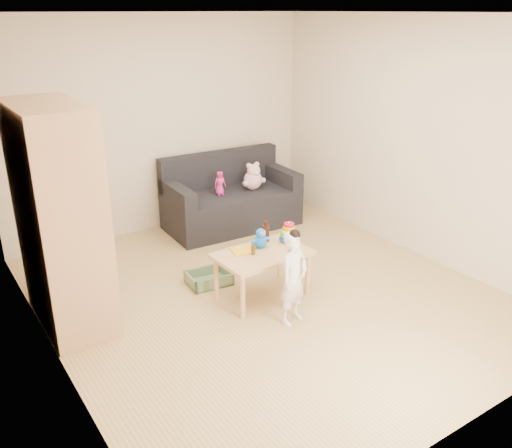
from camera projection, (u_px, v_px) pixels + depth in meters
room at (267, 167)px, 4.89m from camera, size 4.50×4.50×4.50m
wardrobe at (60, 219)px, 4.58m from camera, size 0.54×1.08×1.95m
sofa at (232, 209)px, 6.96m from camera, size 1.69×0.91×0.47m
play_table at (262, 274)px, 5.24m from camera, size 0.91×0.59×0.47m
storage_bin at (209, 278)px, 5.55m from camera, size 0.46×0.36×0.13m
toddler at (293, 279)px, 4.74m from camera, size 0.36×0.29×0.84m
pink_bear at (253, 178)px, 6.93m from camera, size 0.27×0.23×0.30m
doll at (220, 183)px, 6.71m from camera, size 0.16×0.11×0.30m
ring_stacker at (289, 235)px, 5.34m from camera, size 0.19×0.19×0.22m
brown_bottle at (266, 233)px, 5.39m from camera, size 0.07×0.07×0.21m
blue_plush at (260, 238)px, 5.23m from camera, size 0.17×0.14×0.20m
wooden_figure at (253, 249)px, 5.09m from camera, size 0.05×0.04×0.12m
yellow_book at (243, 250)px, 5.19m from camera, size 0.24×0.24×0.02m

